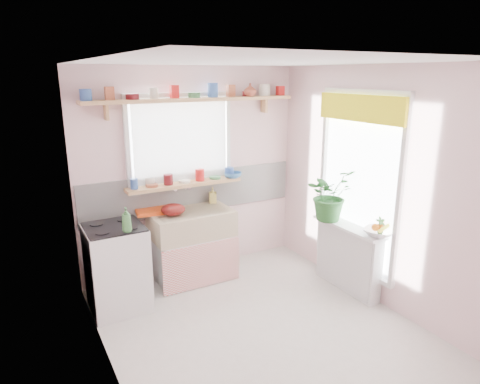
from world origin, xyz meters
TOP-DOWN VIEW (x-y plane):
  - room at (0.66, 0.86)m, footprint 3.20×3.20m
  - sink_unit at (-0.15, 1.29)m, footprint 0.95×0.65m
  - cooker at (-1.10, 1.05)m, footprint 0.58×0.58m
  - radiator_ledge at (1.30, 0.20)m, footprint 0.22×0.95m
  - windowsill at (-0.15, 1.48)m, footprint 1.40×0.22m
  - pine_shelf at (0.00, 1.47)m, footprint 2.52×0.24m
  - shelf_crockery at (-0.00, 1.47)m, footprint 2.47×0.11m
  - sill_crockery at (-0.17, 1.48)m, footprint 1.35×0.11m
  - dish_tray at (-0.53, 1.50)m, footprint 0.48×0.39m
  - colander at (-0.37, 1.29)m, footprint 0.36×0.36m
  - jade_plant at (1.21, 0.47)m, footprint 0.60×0.54m
  - fruit_bowl at (1.33, -0.20)m, footprint 0.41×0.41m
  - herb_pot at (1.33, -0.20)m, footprint 0.12×0.09m
  - soap_bottle_sink at (0.22, 1.50)m, footprint 0.11×0.12m
  - sill_cup at (-0.55, 1.54)m, footprint 0.16×0.16m
  - sill_bowl at (0.47, 1.42)m, footprint 0.27×0.27m
  - shelf_vase at (0.70, 1.41)m, footprint 0.18×0.18m
  - cooker_bottle at (-1.02, 0.83)m, footprint 0.10×0.10m
  - fruit at (1.34, -0.19)m, footprint 0.20×0.14m

SIDE VIEW (x-z plane):
  - radiator_ledge at x=1.30m, z-range 0.01..0.78m
  - sink_unit at x=-0.15m, z-range -0.13..0.99m
  - cooker at x=-1.10m, z-range 0.00..0.92m
  - fruit_bowl at x=1.33m, z-range 0.78..0.85m
  - dish_tray at x=-0.53m, z-range 0.85..0.89m
  - fruit at x=1.34m, z-range 0.83..0.93m
  - herb_pot at x=1.33m, z-range 0.78..0.98m
  - colander at x=-0.37m, z-range 0.85..0.98m
  - soap_bottle_sink at x=0.22m, z-range 0.85..1.05m
  - cooker_bottle at x=-1.02m, z-range 0.92..1.16m
  - jade_plant at x=1.21m, z-range 0.78..1.38m
  - windowsill at x=-0.15m, z-range 1.12..1.16m
  - sill_bowl at x=0.47m, z-range 1.16..1.23m
  - sill_cup at x=-0.55m, z-range 1.16..1.26m
  - sill_crockery at x=-0.17m, z-range 1.16..1.28m
  - room at x=0.66m, z-range -0.23..2.97m
  - pine_shelf at x=0.00m, z-range 2.10..2.14m
  - shelf_crockery at x=0.00m, z-range 2.14..2.26m
  - shelf_vase at x=0.70m, z-range 2.14..2.30m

